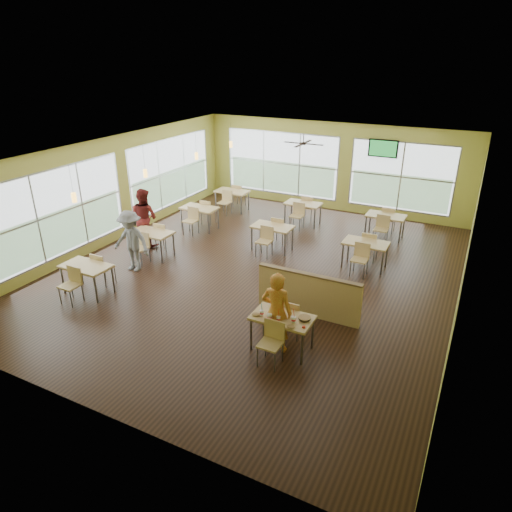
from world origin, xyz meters
The scene contains 20 objects.
room centered at (0.00, 0.00, 1.60)m, with size 12.00×12.04×3.20m.
window_bays centered at (-2.65, 3.08, 1.48)m, with size 9.24×10.24×2.38m.
main_table centered at (2.00, -3.00, 0.63)m, with size 1.22×1.52×0.87m.
half_wall_divider centered at (2.00, -1.55, 0.52)m, with size 2.40×0.14×1.04m.
dining_tables centered at (-1.05, 1.71, 0.63)m, with size 6.92×8.72×0.87m.
pendant_lights centered at (-3.20, 0.68, 2.45)m, with size 0.11×7.31×0.86m.
ceiling_fan centered at (0.00, 3.00, 2.95)m, with size 1.25×1.25×0.29m.
tv_backwall centered at (1.80, 5.90, 2.45)m, with size 1.00×0.07×0.60m.
man_plaid centered at (1.90, -3.05, 0.85)m, with size 0.62×0.41×1.70m, color #CE4316.
patron_maroon centered at (-3.92, 0.08, 0.89)m, with size 0.87×0.67×1.78m, color maroon.
patron_grey centered at (-3.08, -1.48, 0.84)m, with size 1.09×0.63×1.69m, color slate.
cup_blue centered at (1.62, -3.14, 0.81)m, with size 0.08×0.08×0.30m.
cup_yellow centered at (1.83, -3.24, 0.83)m, with size 0.11×0.11×0.38m.
cup_red_near centered at (2.00, -3.19, 0.81)m, with size 0.08×0.08×0.30m.
cup_red_far centered at (2.27, -3.10, 0.82)m, with size 0.09×0.09×0.34m.
food_basket centered at (2.42, -2.91, 0.78)m, with size 0.25×0.25×0.06m.
ketchup_cup centered at (2.51, -3.17, 0.76)m, with size 0.07×0.07×0.03m, color #B71900.
wrapper_left centered at (1.51, -3.18, 0.77)m, with size 0.17×0.15×0.04m, color #A98352.
wrapper_mid centered at (1.96, -2.94, 0.77)m, with size 0.18×0.16×0.05m, color #A98352.
wrapper_right centered at (2.29, -3.28, 0.77)m, with size 0.16×0.14×0.04m, color #A98352.
Camera 1 is at (4.97, -10.04, 5.49)m, focal length 32.00 mm.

